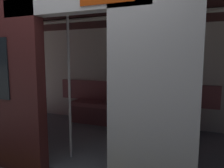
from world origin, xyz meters
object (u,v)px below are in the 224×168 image
bench_seat (128,110)px  book (111,102)px  train_car (108,57)px  grab_pole_far (120,89)px  person_seated (128,95)px  handbag (148,102)px  grab_pole_door (69,86)px

bench_seat → book: size_ratio=11.93×
train_car → grab_pole_far: bearing=124.9°
person_seated → grab_pole_far: (-0.36, 1.53, 0.36)m
handbag → grab_pole_door: bearing=64.5°
bench_seat → book: book is taller
person_seated → book: 0.49m
bench_seat → handbag: 0.47m
train_car → grab_pole_door: 0.82m
person_seated → handbag: size_ratio=4.61×
bench_seat → grab_pole_far: (-0.38, 1.58, 0.69)m
bench_seat → handbag: handbag is taller
train_car → grab_pole_far: size_ratio=3.06×
book → grab_pole_door: (-0.03, 1.68, 0.56)m
book → handbag: bearing=148.7°
handbag → person_seated: bearing=17.9°
train_car → grab_pole_far: (-0.43, 0.61, -0.42)m
handbag → grab_pole_far: size_ratio=0.12×
person_seated → grab_pole_far: bearing=103.2°
grab_pole_door → grab_pole_far: size_ratio=1.00×
handbag → book: 0.83m
train_car → grab_pole_door: size_ratio=3.06×
bench_seat → handbag: size_ratio=10.09×
book → grab_pole_far: size_ratio=0.11×
handbag → grab_pole_far: 1.73m
grab_pole_door → grab_pole_far: (-0.75, -0.01, 0.00)m
bench_seat → person_seated: 0.33m
bench_seat → grab_pole_door: (0.38, 1.60, 0.69)m
handbag → grab_pole_door: size_ratio=0.12×
train_car → book: train_car is taller
bench_seat → handbag: (-0.42, -0.08, 0.20)m
person_seated → book: size_ratio=5.44×
grab_pole_far → bench_seat: bearing=-76.6°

